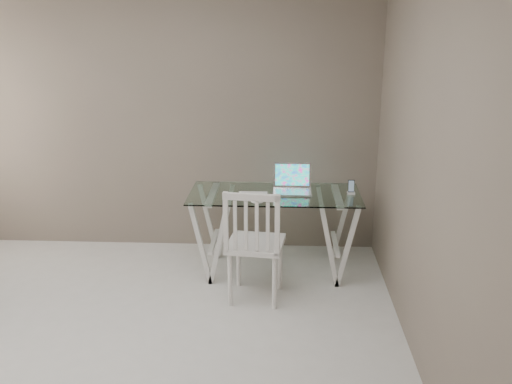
{
  "coord_description": "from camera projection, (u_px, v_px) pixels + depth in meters",
  "views": [
    {
      "loc": [
        1.09,
        -3.15,
        2.24
      ],
      "look_at": [
        0.87,
        1.34,
        0.85
      ],
      "focal_mm": 40.0,
      "sensor_mm": 36.0,
      "label": 1
    }
  ],
  "objects": [
    {
      "name": "phone_dock",
      "position": [
        351.0,
        190.0,
        5.0
      ],
      "size": [
        0.07,
        0.07,
        0.12
      ],
      "color": "white",
      "rests_on": "desk"
    },
    {
      "name": "room",
      "position": [
        81.0,
        113.0,
        3.23
      ],
      "size": [
        4.5,
        4.52,
        2.71
      ],
      "color": "beige",
      "rests_on": "ground"
    },
    {
      "name": "desk",
      "position": [
        274.0,
        232.0,
        5.12
      ],
      "size": [
        1.5,
        0.7,
        0.75
      ],
      "color": "silver",
      "rests_on": "ground"
    },
    {
      "name": "mouse",
      "position": [
        257.0,
        202.0,
        4.74
      ],
      "size": [
        0.11,
        0.06,
        0.03
      ],
      "primitive_type": "ellipsoid",
      "color": "white",
      "rests_on": "desk"
    },
    {
      "name": "chair",
      "position": [
        254.0,
        241.0,
        4.52
      ],
      "size": [
        0.49,
        0.49,
        0.97
      ],
      "rotation": [
        0.0,
        0.0,
        -0.11
      ],
      "color": "silver",
      "rests_on": "ground"
    },
    {
      "name": "laptop",
      "position": [
        292.0,
        185.0,
        5.08
      ],
      "size": [
        0.34,
        0.3,
        0.23
      ],
      "color": "silver",
      "rests_on": "desk"
    },
    {
      "name": "keyboard",
      "position": [
        253.0,
        194.0,
        5.0
      ],
      "size": [
        0.27,
        0.12,
        0.01
      ],
      "primitive_type": "cube",
      "color": "silver",
      "rests_on": "desk"
    }
  ]
}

